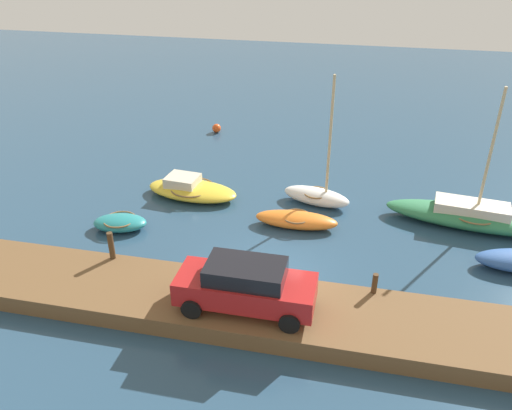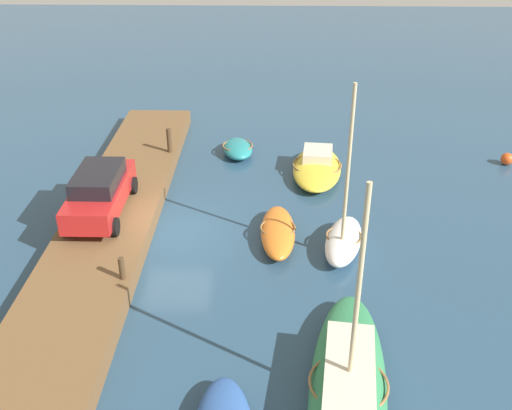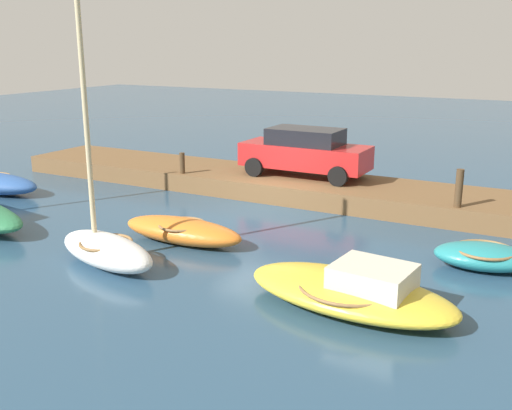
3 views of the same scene
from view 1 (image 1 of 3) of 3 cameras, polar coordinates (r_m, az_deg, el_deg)
ground_plane at (r=18.97m, az=1.66°, el=-7.91°), size 84.00×84.00×0.00m
dock_platform at (r=17.04m, az=0.21°, el=-11.48°), size 21.70×3.10×0.62m
motorboat_yellow at (r=24.35m, az=-7.19°, el=1.76°), size 4.53×2.44×0.98m
rowboat_orange at (r=21.81m, az=4.48°, el=-1.63°), size 3.49×1.26×0.65m
sailboat_green at (r=23.55m, az=22.90°, el=-1.14°), size 7.42×2.77×6.02m
dinghy_teal at (r=22.33m, az=-14.81°, el=-1.89°), size 2.42×1.67×0.59m
rowboat_white at (r=23.62m, az=6.72°, el=1.13°), size 3.30×1.87×6.00m
mooring_post_west at (r=19.25m, az=-15.72°, el=-4.34°), size 0.21×0.21×1.07m
mooring_post_mid_west at (r=17.44m, az=12.99°, el=-8.45°), size 0.18×0.18×0.73m
parked_car at (r=16.13m, az=-1.14°, el=-8.86°), size 4.34×1.87×1.64m
marker_buoy at (r=32.07m, az=-4.39°, el=8.46°), size 0.54×0.54×0.54m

